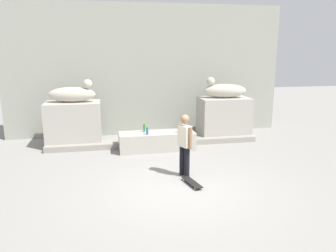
{
  "coord_description": "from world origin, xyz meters",
  "views": [
    {
      "loc": [
        -1.66,
        -7.25,
        3.3
      ],
      "look_at": [
        0.14,
        2.08,
        1.1
      ],
      "focal_mm": 35.41,
      "sensor_mm": 36.0,
      "label": 1
    }
  ],
  "objects_px": {
    "statue_reclining_left": "(73,94)",
    "bottle_green": "(144,128)",
    "bottle_blue": "(147,131)",
    "skateboard": "(192,182)",
    "skater": "(185,143)",
    "statue_reclining_right": "(224,90)",
    "bottle_orange": "(179,129)"
  },
  "relations": [
    {
      "from": "statue_reclining_left",
      "to": "bottle_green",
      "type": "bearing_deg",
      "value": -16.29
    },
    {
      "from": "bottle_green",
      "to": "bottle_blue",
      "type": "xyz_separation_m",
      "value": [
        0.05,
        -0.37,
        -0.02
      ]
    },
    {
      "from": "bottle_green",
      "to": "skateboard",
      "type": "bearing_deg",
      "value": -76.28
    },
    {
      "from": "statue_reclining_left",
      "to": "skateboard",
      "type": "height_order",
      "value": "statue_reclining_left"
    },
    {
      "from": "skateboard",
      "to": "bottle_green",
      "type": "relative_size",
      "value": 2.63
    },
    {
      "from": "skater",
      "to": "skateboard",
      "type": "relative_size",
      "value": 2.03
    },
    {
      "from": "statue_reclining_right",
      "to": "bottle_green",
      "type": "height_order",
      "value": "statue_reclining_right"
    },
    {
      "from": "statue_reclining_right",
      "to": "bottle_blue",
      "type": "relative_size",
      "value": 6.03
    },
    {
      "from": "skateboard",
      "to": "bottle_orange",
      "type": "relative_size",
      "value": 2.5
    },
    {
      "from": "skateboard",
      "to": "bottle_orange",
      "type": "xyz_separation_m",
      "value": [
        0.33,
        2.88,
        0.68
      ]
    },
    {
      "from": "statue_reclining_right",
      "to": "bottle_blue",
      "type": "bearing_deg",
      "value": 32.5
    },
    {
      "from": "skateboard",
      "to": "bottle_blue",
      "type": "distance_m",
      "value": 3.04
    },
    {
      "from": "skater",
      "to": "skateboard",
      "type": "xyz_separation_m",
      "value": [
        0.04,
        -0.62,
        -0.86
      ]
    },
    {
      "from": "statue_reclining_left",
      "to": "statue_reclining_right",
      "type": "xyz_separation_m",
      "value": [
        5.45,
        0.01,
        0.0
      ]
    },
    {
      "from": "skater",
      "to": "bottle_orange",
      "type": "height_order",
      "value": "skater"
    },
    {
      "from": "statue_reclining_left",
      "to": "bottle_blue",
      "type": "bearing_deg",
      "value": -23.11
    },
    {
      "from": "statue_reclining_left",
      "to": "bottle_blue",
      "type": "xyz_separation_m",
      "value": [
        2.37,
        -1.34,
        -1.1
      ]
    },
    {
      "from": "statue_reclining_right",
      "to": "bottle_orange",
      "type": "distance_m",
      "value": 2.64
    },
    {
      "from": "bottle_blue",
      "to": "skater",
      "type": "bearing_deg",
      "value": -72.84
    },
    {
      "from": "bottle_green",
      "to": "statue_reclining_left",
      "type": "bearing_deg",
      "value": 157.38
    },
    {
      "from": "statue_reclining_left",
      "to": "statue_reclining_right",
      "type": "height_order",
      "value": "same"
    },
    {
      "from": "bottle_green",
      "to": "bottle_orange",
      "type": "relative_size",
      "value": 0.95
    },
    {
      "from": "skateboard",
      "to": "statue_reclining_left",
      "type": "bearing_deg",
      "value": 24.03
    },
    {
      "from": "statue_reclining_left",
      "to": "skateboard",
      "type": "bearing_deg",
      "value": -47.22
    },
    {
      "from": "skater",
      "to": "bottle_orange",
      "type": "distance_m",
      "value": 2.3
    },
    {
      "from": "skateboard",
      "to": "bottle_blue",
      "type": "height_order",
      "value": "bottle_blue"
    },
    {
      "from": "skater",
      "to": "bottle_orange",
      "type": "bearing_deg",
      "value": -36.22
    },
    {
      "from": "bottle_orange",
      "to": "statue_reclining_right",
      "type": "bearing_deg",
      "value": 33.8
    },
    {
      "from": "bottle_green",
      "to": "skater",
      "type": "bearing_deg",
      "value": -74.11
    },
    {
      "from": "skateboard",
      "to": "bottle_orange",
      "type": "height_order",
      "value": "bottle_orange"
    },
    {
      "from": "statue_reclining_left",
      "to": "bottle_orange",
      "type": "relative_size",
      "value": 5.01
    },
    {
      "from": "skateboard",
      "to": "bottle_blue",
      "type": "relative_size",
      "value": 2.98
    }
  ]
}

